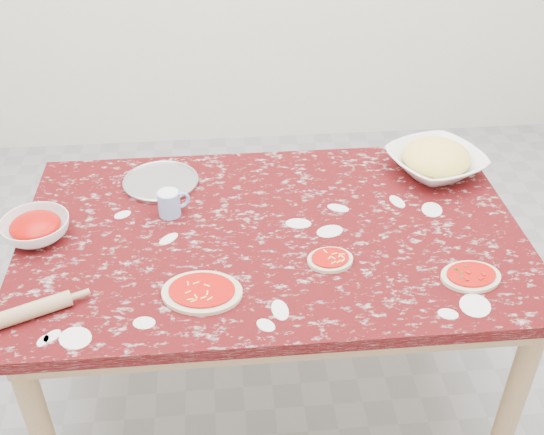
{
  "coord_description": "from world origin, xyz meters",
  "views": [
    {
      "loc": [
        -0.15,
        -1.67,
        2.0
      ],
      "look_at": [
        0.0,
        0.0,
        0.8
      ],
      "focal_mm": 43.17,
      "sensor_mm": 36.0,
      "label": 1
    }
  ],
  "objects_px": {
    "cheese_bowl": "(435,163)",
    "rolling_pin": "(30,311)",
    "pizza_tray": "(161,182)",
    "flour_mug": "(170,203)",
    "worktable": "(272,250)",
    "sauce_bowl": "(36,229)"
  },
  "relations": [
    {
      "from": "cheese_bowl",
      "to": "rolling_pin",
      "type": "relative_size",
      "value": 1.44
    },
    {
      "from": "pizza_tray",
      "to": "flour_mug",
      "type": "distance_m",
      "value": 0.2
    },
    {
      "from": "pizza_tray",
      "to": "flour_mug",
      "type": "relative_size",
      "value": 2.45
    },
    {
      "from": "worktable",
      "to": "cheese_bowl",
      "type": "height_order",
      "value": "cheese_bowl"
    },
    {
      "from": "worktable",
      "to": "flour_mug",
      "type": "bearing_deg",
      "value": 159.65
    },
    {
      "from": "pizza_tray",
      "to": "rolling_pin",
      "type": "xyz_separation_m",
      "value": [
        -0.32,
        -0.65,
        0.02
      ]
    },
    {
      "from": "worktable",
      "to": "flour_mug",
      "type": "relative_size",
      "value": 14.97
    },
    {
      "from": "sauce_bowl",
      "to": "rolling_pin",
      "type": "xyz_separation_m",
      "value": [
        0.05,
        -0.36,
        -0.01
      ]
    },
    {
      "from": "sauce_bowl",
      "to": "cheese_bowl",
      "type": "bearing_deg",
      "value": 11.2
    },
    {
      "from": "worktable",
      "to": "rolling_pin",
      "type": "xyz_separation_m",
      "value": [
        -0.69,
        -0.33,
        0.11
      ]
    },
    {
      "from": "worktable",
      "to": "flour_mug",
      "type": "distance_m",
      "value": 0.37
    },
    {
      "from": "pizza_tray",
      "to": "cheese_bowl",
      "type": "bearing_deg",
      "value": -0.85
    },
    {
      "from": "sauce_bowl",
      "to": "cheese_bowl",
      "type": "relative_size",
      "value": 0.66
    },
    {
      "from": "pizza_tray",
      "to": "cheese_bowl",
      "type": "distance_m",
      "value": 0.99
    },
    {
      "from": "pizza_tray",
      "to": "sauce_bowl",
      "type": "relative_size",
      "value": 1.24
    },
    {
      "from": "worktable",
      "to": "pizza_tray",
      "type": "bearing_deg",
      "value": 139.55
    },
    {
      "from": "worktable",
      "to": "sauce_bowl",
      "type": "bearing_deg",
      "value": 177.71
    },
    {
      "from": "pizza_tray",
      "to": "rolling_pin",
      "type": "height_order",
      "value": "rolling_pin"
    },
    {
      "from": "sauce_bowl",
      "to": "rolling_pin",
      "type": "distance_m",
      "value": 0.37
    },
    {
      "from": "worktable",
      "to": "pizza_tray",
      "type": "xyz_separation_m",
      "value": [
        -0.37,
        0.31,
        0.09
      ]
    },
    {
      "from": "flour_mug",
      "to": "worktable",
      "type": "bearing_deg",
      "value": -20.35
    },
    {
      "from": "pizza_tray",
      "to": "flour_mug",
      "type": "bearing_deg",
      "value": -77.61
    }
  ]
}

